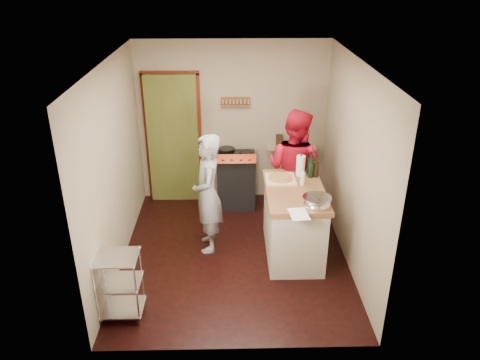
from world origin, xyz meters
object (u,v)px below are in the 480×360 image
island (294,220)px  person_red (294,169)px  wire_shelving (119,283)px  stove (236,179)px  person_stripe (208,194)px

island → person_red: bearing=83.7°
wire_shelving → person_red: bearing=42.8°
stove → island: size_ratio=0.69×
stove → person_stripe: 1.37m
stove → person_red: size_ratio=0.56×
stove → island: (0.75, -1.42, 0.06)m
person_red → wire_shelving: bearing=80.1°
person_stripe → person_red: 1.39m
island → person_red: size_ratio=0.81×
wire_shelving → island: bearing=30.1°
stove → person_stripe: size_ratio=0.60×
person_red → island: bearing=120.9°
stove → island: island is taller
wire_shelving → person_stripe: bearing=55.8°
person_stripe → person_red: person_red is taller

